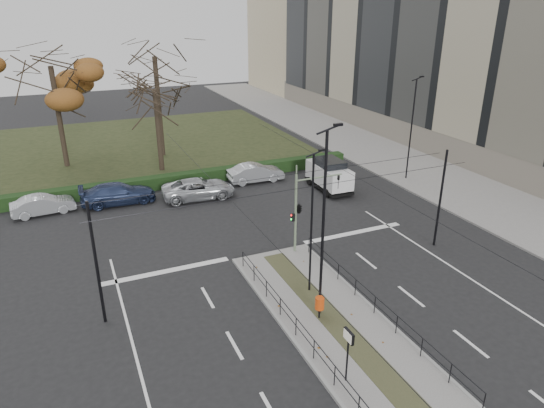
{
  "coord_description": "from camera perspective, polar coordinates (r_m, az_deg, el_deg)",
  "views": [
    {
      "loc": [
        -10.0,
        -18.16,
        13.57
      ],
      "look_at": [
        0.82,
        6.56,
        2.43
      ],
      "focal_mm": 32.0,
      "sensor_mm": 36.0,
      "label": 1
    }
  ],
  "objects": [
    {
      "name": "median_island",
      "position": [
        22.97,
        7.43,
        -13.78
      ],
      "size": [
        4.4,
        15.0,
        0.14
      ],
      "primitive_type": "cube",
      "color": "slate",
      "rests_on": "ground"
    },
    {
      "name": "streetlamp_median_near",
      "position": [
        21.21,
        6.09,
        -2.4
      ],
      "size": [
        0.75,
        0.15,
        8.98
      ],
      "color": "black",
      "rests_on": "median_island"
    },
    {
      "name": "sidewalk_east",
      "position": [
        50.79,
        10.91,
        6.61
      ],
      "size": [
        8.0,
        90.0,
        0.14
      ],
      "primitive_type": "cube",
      "color": "slate",
      "rests_on": "ground"
    },
    {
      "name": "parked_car_second",
      "position": [
        37.22,
        -25.33,
        -0.07
      ],
      "size": [
        4.29,
        1.86,
        1.37
      ],
      "primitive_type": "imported",
      "rotation": [
        0.0,
        0.0,
        1.67
      ],
      "color": "#B3B6BB",
      "rests_on": "ground"
    },
    {
      "name": "bare_tree_center",
      "position": [
        46.69,
        -13.59,
        15.7
      ],
      "size": [
        8.08,
        8.08,
        12.15
      ],
      "color": "black",
      "rests_on": "park"
    },
    {
      "name": "bare_tree_near",
      "position": [
        42.33,
        -13.57,
        12.31
      ],
      "size": [
        5.73,
        5.73,
        9.29
      ],
      "color": "black",
      "rests_on": "park"
    },
    {
      "name": "traffic_light",
      "position": [
        27.64,
        3.32,
        -0.34
      ],
      "size": [
        3.21,
        1.84,
        4.73
      ],
      "color": "slate",
      "rests_on": "median_island"
    },
    {
      "name": "rust_tree",
      "position": [
        45.87,
        -24.61,
        14.53
      ],
      "size": [
        9.41,
        9.41,
        11.46
      ],
      "color": "black",
      "rests_on": "park"
    },
    {
      "name": "parked_car_fifth",
      "position": [
        39.9,
        -1.94,
        3.69
      ],
      "size": [
        4.65,
        1.76,
        1.52
      ],
      "primitive_type": "imported",
      "rotation": [
        0.0,
        0.0,
        1.54
      ],
      "color": "#B3B6BB",
      "rests_on": "ground"
    },
    {
      "name": "park",
      "position": [
        52.11,
        -18.51,
        6.23
      ],
      "size": [
        38.0,
        26.0,
        0.1
      ],
      "primitive_type": "cube",
      "color": "black",
      "rests_on": "ground"
    },
    {
      "name": "apartment_block",
      "position": [
        56.8,
        19.35,
        18.05
      ],
      "size": [
        13.09,
        52.1,
        21.64
      ],
      "color": "#C3B38D",
      "rests_on": "ground"
    },
    {
      "name": "info_panel",
      "position": [
        18.95,
        8.97,
        -15.73
      ],
      "size": [
        0.13,
        0.6,
        2.3
      ],
      "color": "black",
      "rests_on": "median_island"
    },
    {
      "name": "hedge",
      "position": [
        39.22,
        -16.41,
        2.02
      ],
      "size": [
        38.0,
        1.0,
        1.0
      ],
      "primitive_type": "cube",
      "color": "black",
      "rests_on": "ground"
    },
    {
      "name": "ground",
      "position": [
        24.78,
        4.43,
        -10.85
      ],
      "size": [
        140.0,
        140.0,
        0.0
      ],
      "primitive_type": "plane",
      "color": "black",
      "rests_on": "ground"
    },
    {
      "name": "white_van",
      "position": [
        38.26,
        6.73,
        3.53
      ],
      "size": [
        2.2,
        4.65,
        2.45
      ],
      "color": "silver",
      "rests_on": "ground"
    },
    {
      "name": "litter_bin",
      "position": [
        22.69,
        5.63,
        -11.57
      ],
      "size": [
        0.43,
        0.43,
        1.09
      ],
      "color": "black",
      "rests_on": "median_island"
    },
    {
      "name": "median_railing",
      "position": [
        22.38,
        7.67,
        -12.04
      ],
      "size": [
        4.14,
        13.24,
        0.92
      ],
      "color": "black",
      "rests_on": "median_island"
    },
    {
      "name": "parked_car_fourth",
      "position": [
        36.82,
        -8.63,
        1.79
      ],
      "size": [
        5.58,
        2.9,
        1.5
      ],
      "primitive_type": "imported",
      "rotation": [
        0.0,
        0.0,
        1.49
      ],
      "color": "#B3B6BB",
      "rests_on": "ground"
    },
    {
      "name": "streetlamp_median_far",
      "position": [
        23.28,
        4.71,
        -2.23
      ],
      "size": [
        0.61,
        0.13,
        7.36
      ],
      "color": "black",
      "rests_on": "median_island"
    },
    {
      "name": "streetlamp_sidewalk",
      "position": [
        40.92,
        16.09,
        8.56
      ],
      "size": [
        0.69,
        0.14,
        8.31
      ],
      "color": "black",
      "rests_on": "sidewalk_east"
    },
    {
      "name": "catenary",
      "position": [
        24.38,
        2.9,
        -2.2
      ],
      "size": [
        20.0,
        34.0,
        6.0
      ],
      "color": "black",
      "rests_on": "ground"
    },
    {
      "name": "parked_car_third",
      "position": [
        37.16,
        -17.66,
        1.18
      ],
      "size": [
        5.36,
        2.29,
        1.54
      ],
      "primitive_type": "imported",
      "rotation": [
        0.0,
        0.0,
        1.55
      ],
      "color": "navy",
      "rests_on": "ground"
    }
  ]
}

